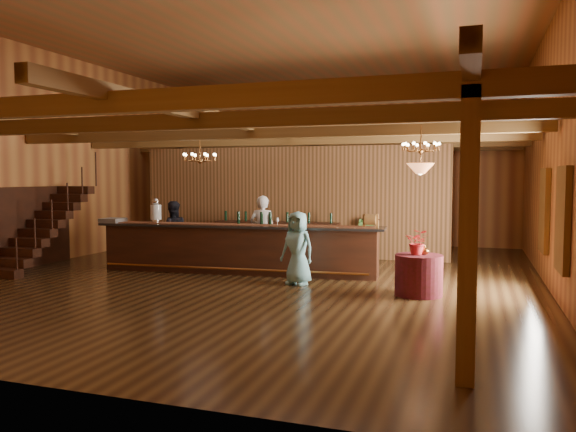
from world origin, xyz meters
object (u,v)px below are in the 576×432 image
(raffle_drum, at_px, (371,220))
(chandelier_right, at_px, (421,147))
(backbar_shelf, at_px, (277,239))
(staff_second, at_px, (173,233))
(bartender, at_px, (263,232))
(guest, at_px, (298,248))
(beverage_dispenser, at_px, (156,211))
(round_table, at_px, (419,275))
(floor_plant, at_px, (363,238))
(tasting_bar, at_px, (238,248))
(chandelier_left, at_px, (200,157))
(pendant_lamp, at_px, (420,168))

(raffle_drum, distance_m, chandelier_right, 1.92)
(backbar_shelf, bearing_deg, staff_second, -138.59)
(bartender, relative_size, guest, 1.17)
(staff_second, distance_m, guest, 4.22)
(beverage_dispenser, relative_size, round_table, 0.67)
(beverage_dispenser, distance_m, bartender, 2.64)
(chandelier_right, xyz_separation_m, guest, (-2.34, -1.48, -2.14))
(floor_plant, bearing_deg, bartender, -132.35)
(raffle_drum, height_order, guest, guest)
(round_table, distance_m, guest, 2.55)
(tasting_bar, xyz_separation_m, guest, (1.74, -0.92, 0.19))
(bartender, distance_m, guest, 2.31)
(chandelier_right, bearing_deg, bartender, 175.35)
(round_table, xyz_separation_m, floor_plant, (-1.90, 4.37, 0.20))
(tasting_bar, relative_size, beverage_dispenser, 11.40)
(guest, bearing_deg, bartender, 144.09)
(chandelier_left, height_order, bartender, chandelier_left)
(chandelier_left, bearing_deg, backbar_shelf, 69.55)
(round_table, bearing_deg, staff_second, 163.18)
(chandelier_right, bearing_deg, chandelier_left, -174.44)
(beverage_dispenser, height_order, chandelier_right, chandelier_right)
(staff_second, bearing_deg, bartender, 148.66)
(tasting_bar, relative_size, floor_plant, 5.82)
(beverage_dispenser, height_order, round_table, beverage_dispenser)
(pendant_lamp, relative_size, bartender, 0.50)
(staff_second, distance_m, floor_plant, 5.12)
(tasting_bar, bearing_deg, floor_plant, 48.40)
(bartender, height_order, staff_second, bartender)
(chandelier_left, distance_m, floor_plant, 5.03)
(chandelier_left, xyz_separation_m, bartender, (1.28, 0.81, -1.82))
(raffle_drum, xyz_separation_m, backbar_shelf, (-3.08, 2.51, -0.81))
(backbar_shelf, relative_size, guest, 2.30)
(backbar_shelf, distance_m, staff_second, 2.95)
(tasting_bar, height_order, floor_plant, floor_plant)
(raffle_drum, distance_m, backbar_shelf, 4.06)
(beverage_dispenser, xyz_separation_m, raffle_drum, (5.18, 0.33, -0.11))
(pendant_lamp, xyz_separation_m, bartender, (-3.97, 2.09, -1.51))
(backbar_shelf, relative_size, pendant_lamp, 3.91)
(bartender, height_order, guest, bartender)
(chandelier_left, height_order, floor_plant, chandelier_left)
(bartender, xyz_separation_m, guest, (1.47, -1.79, -0.13))
(tasting_bar, distance_m, chandelier_right, 4.73)
(beverage_dispenser, xyz_separation_m, round_table, (6.36, -1.10, -1.03))
(tasting_bar, bearing_deg, backbar_shelf, 85.47)
(round_table, bearing_deg, raffle_drum, 129.48)
(raffle_drum, bearing_deg, guest, -139.74)
(chandelier_left, xyz_separation_m, chandelier_right, (5.09, 0.50, 0.18))
(raffle_drum, height_order, chandelier_left, chandelier_left)
(backbar_shelf, height_order, guest, guest)
(beverage_dispenser, xyz_separation_m, backbar_shelf, (2.10, 2.84, -0.92))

